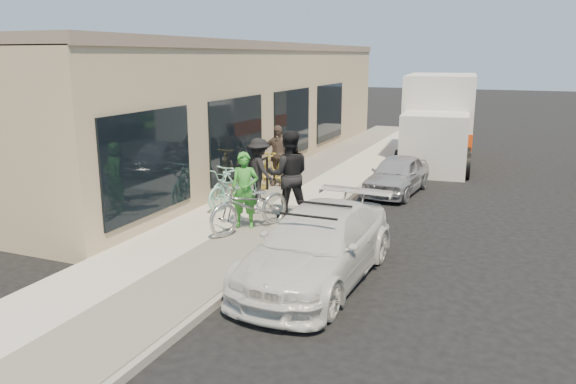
% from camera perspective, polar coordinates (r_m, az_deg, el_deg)
% --- Properties ---
extents(ground, '(120.00, 120.00, 0.00)m').
position_cam_1_polar(ground, '(10.95, 1.48, -6.63)').
color(ground, black).
rests_on(ground, ground).
extents(sidewalk, '(3.00, 34.00, 0.15)m').
position_cam_1_polar(sidewalk, '(14.31, -1.64, -1.42)').
color(sidewalk, '#BCB6A9').
rests_on(sidewalk, ground).
extents(curb, '(0.12, 34.00, 0.13)m').
position_cam_1_polar(curb, '(13.77, 4.25, -2.11)').
color(curb, gray).
rests_on(curb, ground).
extents(storefront, '(3.60, 20.00, 4.22)m').
position_cam_1_polar(storefront, '(19.79, -4.35, 8.78)').
color(storefront, tan).
rests_on(storefront, ground).
extents(bike_rack, '(0.10, 0.67, 0.95)m').
position_cam_1_polar(bike_rack, '(15.32, -2.54, 2.07)').
color(bike_rack, black).
rests_on(bike_rack, sidewalk).
extents(sandwich_board, '(0.69, 0.69, 0.88)m').
position_cam_1_polar(sandwich_board, '(17.40, -0.21, 3.09)').
color(sandwich_board, black).
rests_on(sandwich_board, sidewalk).
extents(sedan_white, '(1.93, 4.38, 1.29)m').
position_cam_1_polar(sedan_white, '(9.68, 3.02, -5.49)').
color(sedan_white, silver).
rests_on(sedan_white, ground).
extents(sedan_silver, '(1.54, 3.23, 1.07)m').
position_cam_1_polar(sedan_silver, '(16.13, 11.02, 1.74)').
color(sedan_silver, '#A7A7AD').
rests_on(sedan_silver, ground).
extents(moving_truck, '(2.96, 6.55, 3.13)m').
position_cam_1_polar(moving_truck, '(21.45, 15.03, 6.76)').
color(moving_truck, beige).
rests_on(moving_truck, ground).
extents(tandem_bike, '(1.53, 2.22, 1.11)m').
position_cam_1_polar(tandem_bike, '(11.97, -3.85, -1.35)').
color(tandem_bike, '#BBBBBE').
rests_on(tandem_bike, sidewalk).
extents(woman_rider, '(0.69, 0.55, 1.66)m').
position_cam_1_polar(woman_rider, '(12.14, -4.43, 0.20)').
color(woman_rider, '#338C2E').
rests_on(woman_rider, sidewalk).
extents(man_standing, '(1.22, 1.12, 2.03)m').
position_cam_1_polar(man_standing, '(12.76, 0.06, 1.76)').
color(man_standing, black).
rests_on(man_standing, sidewalk).
extents(cruiser_bike_a, '(0.86, 1.89, 1.10)m').
position_cam_1_polar(cruiser_bike_a, '(14.07, -5.37, 0.88)').
color(cruiser_bike_a, '#86C8B7').
rests_on(cruiser_bike_a, sidewalk).
extents(cruiser_bike_b, '(1.01, 1.92, 0.96)m').
position_cam_1_polar(cruiser_bike_b, '(13.93, -5.51, 0.46)').
color(cruiser_bike_b, '#86C8B7').
rests_on(cruiser_bike_b, sidewalk).
extents(cruiser_bike_c, '(0.59, 1.84, 1.09)m').
position_cam_1_polar(cruiser_bike_c, '(16.11, -1.49, 2.56)').
color(cruiser_bike_c, gold).
rests_on(cruiser_bike_c, sidewalk).
extents(bystander_a, '(1.20, 1.06, 1.61)m').
position_cam_1_polar(bystander_a, '(14.51, -2.96, 2.35)').
color(bystander_a, black).
rests_on(bystander_a, sidewalk).
extents(bystander_b, '(1.06, 0.53, 1.74)m').
position_cam_1_polar(bystander_b, '(16.13, -1.06, 3.75)').
color(bystander_b, brown).
rests_on(bystander_b, sidewalk).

